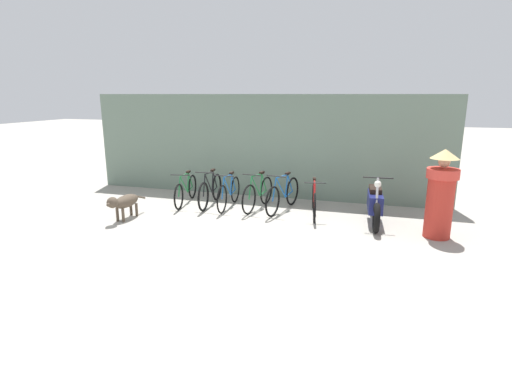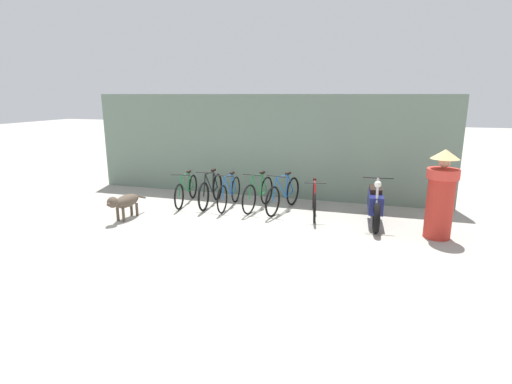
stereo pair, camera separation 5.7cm
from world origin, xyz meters
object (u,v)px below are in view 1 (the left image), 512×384
(bicycle_0, at_px, (186,190))
(bicycle_4, at_px, (283,195))
(bicycle_3, at_px, (258,194))
(stray_dog, at_px, (124,202))
(bicycle_5, at_px, (314,200))
(person_in_robes, at_px, (441,193))
(bicycle_1, at_px, (210,191))
(bicycle_2, at_px, (229,193))
(motorcycle, at_px, (375,204))

(bicycle_0, relative_size, bicycle_4, 0.97)
(bicycle_0, bearing_deg, bicycle_3, 83.34)
(bicycle_0, xyz_separation_m, stray_dog, (-0.69, -1.57, 0.06))
(bicycle_5, relative_size, person_in_robes, 1.02)
(bicycle_5, bearing_deg, bicycle_1, -101.70)
(bicycle_3, bearing_deg, bicycle_5, 94.05)
(bicycle_4, xyz_separation_m, person_in_robes, (3.19, -0.91, 0.49))
(bicycle_2, relative_size, bicycle_3, 1.01)
(bicycle_3, bearing_deg, person_in_robes, 85.77)
(bicycle_3, bearing_deg, bicycle_4, 101.76)
(bicycle_0, distance_m, motorcycle, 4.48)
(bicycle_3, bearing_deg, motorcycle, 91.83)
(bicycle_1, xyz_separation_m, bicycle_4, (1.79, 0.06, 0.01))
(bicycle_0, bearing_deg, bicycle_5, 80.59)
(bicycle_5, distance_m, person_in_robes, 2.62)
(bicycle_0, relative_size, motorcycle, 0.90)
(bicycle_0, height_order, bicycle_1, bicycle_1)
(bicycle_3, height_order, motorcycle, motorcycle)
(motorcycle, bearing_deg, bicycle_1, -97.96)
(bicycle_2, relative_size, stray_dog, 1.35)
(bicycle_1, distance_m, bicycle_3, 1.20)
(bicycle_2, relative_size, person_in_robes, 0.99)
(bicycle_2, distance_m, stray_dog, 2.39)
(bicycle_4, bearing_deg, bicycle_3, -75.10)
(person_in_robes, bearing_deg, bicycle_1, 25.17)
(motorcycle, xyz_separation_m, person_in_robes, (1.15, -0.55, 0.44))
(bicycle_0, xyz_separation_m, bicycle_4, (2.43, 0.09, 0.03))
(bicycle_4, height_order, person_in_robes, person_in_robes)
(bicycle_0, bearing_deg, person_in_robes, 73.29)
(bicycle_2, height_order, person_in_robes, person_in_robes)
(bicycle_2, xyz_separation_m, stray_dog, (-1.83, -1.55, 0.04))
(bicycle_1, xyz_separation_m, bicycle_2, (0.50, -0.05, -0.01))
(bicycle_2, relative_size, bicycle_5, 0.97)
(bicycle_3, relative_size, bicycle_4, 0.93)
(bicycle_0, relative_size, bicycle_2, 1.02)
(bicycle_3, height_order, person_in_robes, person_in_robes)
(bicycle_1, relative_size, person_in_robes, 1.01)
(bicycle_2, bearing_deg, bicycle_0, -93.10)
(stray_dog, bearing_deg, motorcycle, 109.26)
(bicycle_0, bearing_deg, bicycle_1, 84.05)
(person_in_robes, bearing_deg, bicycle_0, 26.53)
(bicycle_2, bearing_deg, bicycle_1, -97.75)
(bicycle_0, xyz_separation_m, motorcycle, (4.48, -0.26, 0.08))
(bicycle_4, xyz_separation_m, motorcycle, (2.04, -0.35, 0.05))
(bicycle_2, height_order, bicycle_4, bicycle_4)
(motorcycle, relative_size, stray_dog, 1.54)
(bicycle_0, height_order, bicycle_4, bicycle_4)
(bicycle_2, height_order, motorcycle, motorcycle)
(stray_dog, xyz_separation_m, person_in_robes, (6.31, 0.75, 0.46))
(motorcycle, distance_m, person_in_robes, 1.35)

